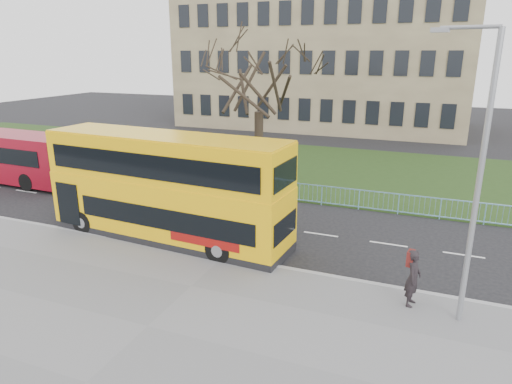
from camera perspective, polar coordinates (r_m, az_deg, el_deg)
ground at (r=19.84m, az=-2.17°, el=-6.63°), size 120.00×120.00×0.00m
pavement at (r=14.64m, az=-13.37°, el=-16.18°), size 80.00×10.50×0.12m
kerb at (r=18.53m, az=-4.13°, el=-8.21°), size 80.00×0.20×0.14m
grass_verge at (r=32.73m, az=8.03°, el=2.91°), size 80.00×15.40×0.08m
guard_railing at (r=25.44m, az=3.84°, el=0.09°), size 40.00×0.12×1.10m
bare_tree at (r=28.67m, az=0.37°, el=11.65°), size 7.23×7.23×10.33m
civic_building at (r=53.05m, az=8.57°, el=15.89°), size 30.00×15.00×14.00m
yellow_bus at (r=19.99m, az=-11.11°, el=0.80°), size 11.17×3.35×4.62m
pedestrian at (r=15.65m, az=19.04°, el=-10.12°), size 0.56×0.76×1.90m
street_lamp at (r=14.09m, az=25.82°, el=2.32°), size 1.80×0.47×8.54m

